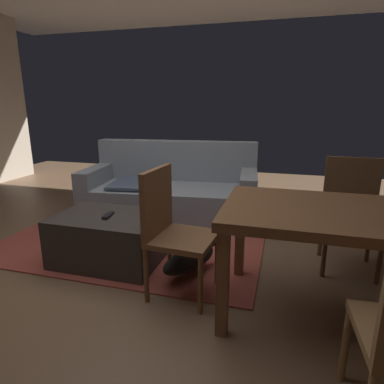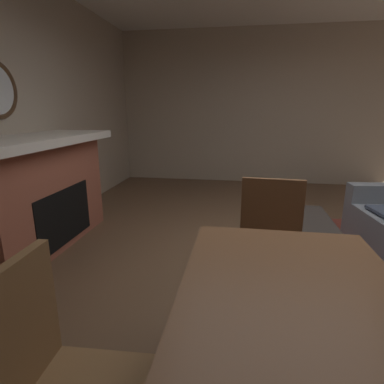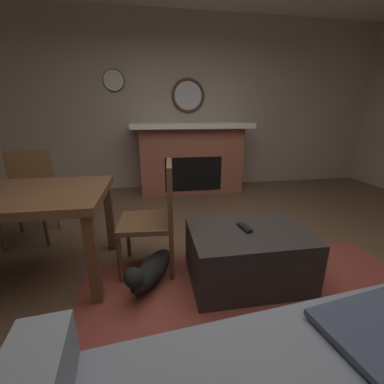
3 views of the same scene
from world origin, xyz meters
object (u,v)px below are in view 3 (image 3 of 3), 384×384
ottoman_coffee_table (247,255)px  dining_chair_west (157,211)px  round_wall_mirror (188,96)px  dining_chair_south (29,190)px  fireplace (191,157)px  wall_clock (114,80)px  small_dog (150,270)px  tv_remote (245,228)px

ottoman_coffee_table → dining_chair_west: size_ratio=0.97×
round_wall_mirror → dining_chair_south: 2.81m
round_wall_mirror → ottoman_coffee_table: size_ratio=0.62×
dining_chair_south → dining_chair_west: 1.56m
ottoman_coffee_table → dining_chair_south: bearing=-29.3°
fireplace → dining_chair_south: 2.43m
dining_chair_south → wall_clock: size_ratio=2.72×
fireplace → small_dog: bearing=74.2°
ottoman_coffee_table → dining_chair_west: 0.81m
round_wall_mirror → fireplace: bearing=90.0°
fireplace → wall_clock: size_ratio=5.63×
round_wall_mirror → tv_remote: size_ratio=3.51×
tv_remote → wall_clock: 3.35m
dining_chair_south → small_dog: (-1.24, 1.11, -0.37)m
fireplace → dining_chair_west: fireplace is taller
tv_remote → dining_chair_south: dining_chair_south is taller
dining_chair_south → wall_clock: 2.27m
fireplace → wall_clock: wall_clock is taller
dining_chair_west → small_dog: 0.47m
fireplace → wall_clock: (1.20, -0.29, 1.22)m
dining_chair_west → wall_clock: (0.56, -2.55, 1.28)m
fireplace → round_wall_mirror: round_wall_mirror is taller
tv_remote → dining_chair_south: (1.98, -1.09, 0.08)m
ottoman_coffee_table → wall_clock: wall_clock is taller
ottoman_coffee_table → tv_remote: size_ratio=5.62×
round_wall_mirror → wall_clock: wall_clock is taller
tv_remote → ottoman_coffee_table: bearing=118.0°
round_wall_mirror → small_dog: (0.72, 2.82, -1.43)m
tv_remote → dining_chair_south: 2.26m
dining_chair_west → tv_remote: bearing=158.7°
round_wall_mirror → tv_remote: 3.03m
small_dog → wall_clock: size_ratio=1.67×
tv_remote → wall_clock: bearing=-75.2°
round_wall_mirror → dining_chair_south: round_wall_mirror is taller
ottoman_coffee_table → wall_clock: size_ratio=2.63×
round_wall_mirror → dining_chair_south: size_ratio=0.60×
fireplace → dining_chair_south: bearing=36.1°
fireplace → dining_chair_south: (1.96, 1.43, -0.06)m
dining_chair_west → small_dog: dining_chair_west is taller
ottoman_coffee_table → wall_clock: (1.25, -2.84, 1.59)m
tv_remote → dining_chair_west: bearing=-30.1°
ottoman_coffee_table → dining_chair_south: (2.01, -1.13, 0.31)m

